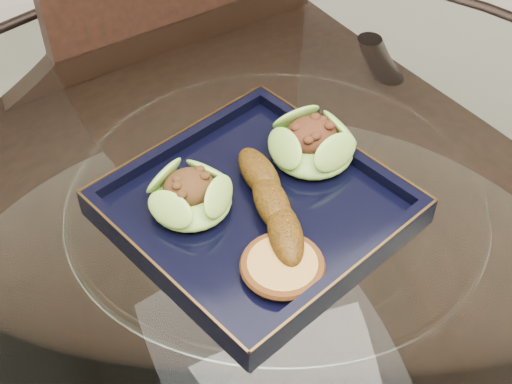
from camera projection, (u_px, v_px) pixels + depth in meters
name	position (u px, v px, depth m)	size (l,w,h in m)	color
dining_table	(273.00, 319.00, 0.88)	(1.13, 1.13, 0.77)	white
dining_chair	(232.00, 152.00, 1.12)	(0.51, 0.51, 1.03)	black
navy_plate	(256.00, 211.00, 0.77)	(0.27, 0.27, 0.02)	black
lettuce_wrap_left	(190.00, 197.00, 0.75)	(0.09, 0.09, 0.03)	#5B982C
lettuce_wrap_right	(312.00, 145.00, 0.80)	(0.10, 0.10, 0.03)	#64982C
roasted_plantain	(272.00, 203.00, 0.74)	(0.16, 0.03, 0.03)	#633B0A
crumb_patty	(282.00, 267.00, 0.69)	(0.07, 0.07, 0.01)	#C28840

